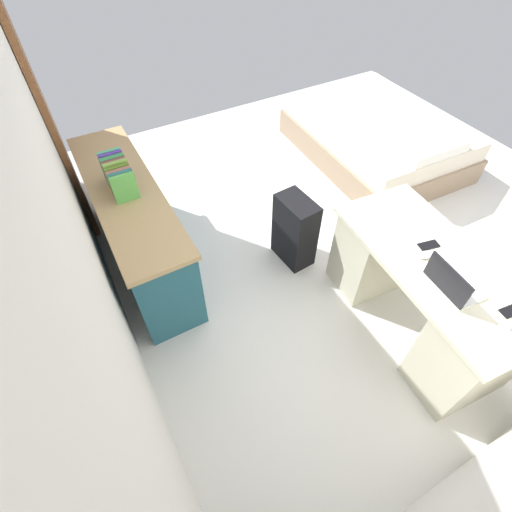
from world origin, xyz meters
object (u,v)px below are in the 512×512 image
desk (420,294)px  office_chair (499,251)px  credenza (136,226)px  suitcase_black (295,231)px  laptop (452,283)px  computer_mouse (425,255)px  figurine_small (107,156)px  cell_phone_near_laptop (512,311)px  cell_phone_by_mouse (429,245)px  bed (376,137)px

desk → office_chair: size_ratio=1.59×
office_chair → credenza: (1.65, 2.34, -0.03)m
suitcase_black → laptop: (-1.20, -0.28, 0.47)m
suitcase_black → laptop: laptop is taller
computer_mouse → figurine_small: (1.95, 1.51, 0.08)m
credenza → computer_mouse: size_ratio=18.00×
suitcase_black → figurine_small: figurine_small is taller
office_chair → figurine_small: 3.13m
computer_mouse → figurine_small: size_ratio=0.91×
cell_phone_near_laptop → cell_phone_by_mouse: same height
suitcase_black → cell_phone_near_laptop: 1.62m
cell_phone_near_laptop → figurine_small: size_ratio=1.24×
desk → cell_phone_by_mouse: 0.38m
laptop → cell_phone_by_mouse: (0.31, -0.16, -0.04)m
credenza → figurine_small: figurine_small is taller
desk → credenza: size_ratio=0.83×
office_chair → cell_phone_near_laptop: bearing=123.0°
figurine_small → office_chair: bearing=-131.1°
laptop → cell_phone_by_mouse: 0.35m
bed → laptop: size_ratio=5.96×
laptop → cell_phone_near_laptop: laptop is taller
cell_phone_by_mouse → suitcase_black: bearing=37.7°
office_chair → cell_phone_near_laptop: 0.91m
cell_phone_by_mouse → figurine_small: 2.48m
bed → cell_phone_near_laptop: bearing=153.1°
desk → suitcase_black: bearing=20.9°
suitcase_black → cell_phone_near_laptop: size_ratio=4.67×
bed → figurine_small: figurine_small is taller
desk → credenza: (1.64, 1.55, 0.01)m
computer_mouse → suitcase_black: bearing=25.0°
laptop → cell_phone_near_laptop: size_ratio=2.41×
suitcase_black → computer_mouse: (-0.94, -0.34, 0.43)m
desk → suitcase_black: (1.02, 0.39, -0.07)m
laptop → computer_mouse: bearing=-14.0°
desk → credenza: bearing=43.4°
desk → bed: bearing=-34.1°
figurine_small → suitcase_black: bearing=-130.9°
desk → bed: (1.89, -1.28, -0.14)m
desk → cell_phone_by_mouse: bearing=-20.3°
figurine_small → cell_phone_near_laptop: bearing=-146.9°
figurine_small → bed: bearing=-92.7°
bed → cell_phone_near_laptop: 2.70m
bed → cell_phone_near_laptop: (-2.37, 1.20, 0.50)m
credenza → cell_phone_by_mouse: bearing=-133.4°
credenza → suitcase_black: credenza is taller
suitcase_black → figurine_small: bearing=44.6°
suitcase_black → figurine_small: 1.62m
bed → cell_phone_near_laptop: size_ratio=14.38×
office_chair → credenza: bearing=54.8°
credenza → computer_mouse: 2.20m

